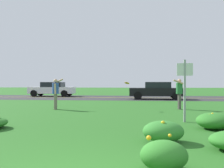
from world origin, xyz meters
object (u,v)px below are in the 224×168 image
Objects in this scene: sign_post_near_path at (185,84)px; frisbee_orange at (127,83)px; car_black_center_left at (157,90)px; person_thrower_blue_shirt at (56,91)px; person_catcher_green_shirt at (179,91)px; car_white_center_right at (52,89)px.

frisbee_orange is (-2.27, 4.06, 0.02)m from sign_post_near_path.
frisbee_orange is at bearing 119.19° from sign_post_near_path.
sign_post_near_path is at bearing -88.98° from car_black_center_left.
person_catcher_green_shirt is (6.44, 0.77, -0.00)m from person_thrower_blue_shirt.
person_catcher_green_shirt is at bearing 6.78° from person_thrower_blue_shirt.
frisbee_orange reaches higher than car_white_center_right.
car_black_center_left is (5.76, 9.38, -0.22)m from person_thrower_blue_shirt.
person_catcher_green_shirt is 8.64m from car_black_center_left.
sign_post_near_path is at bearing -95.52° from person_catcher_green_shirt.
sign_post_near_path is 4.65m from frisbee_orange.
car_white_center_right is (-8.30, 12.82, -0.64)m from frisbee_orange.
person_thrower_blue_shirt is at bearing -70.60° from car_white_center_right.
person_thrower_blue_shirt is 13.77m from car_white_center_right.
car_black_center_left is 1.00× the size of car_white_center_right.
person_thrower_blue_shirt reaches higher than person_catcher_green_shirt.
frisbee_orange is 15.28m from car_white_center_right.
sign_post_near_path reaches higher than person_thrower_blue_shirt.
person_thrower_blue_shirt is 0.36× the size of car_white_center_right.
person_catcher_green_shirt is (0.45, 4.66, -0.40)m from sign_post_near_path.
person_thrower_blue_shirt is 0.36× the size of car_black_center_left.
frisbee_orange is at bearing -57.08° from car_white_center_right.
sign_post_near_path is at bearing -57.95° from car_white_center_right.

